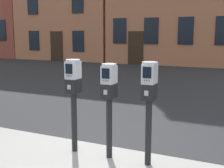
{
  "coord_description": "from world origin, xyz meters",
  "views": [
    {
      "loc": [
        1.89,
        -4.15,
        2.02
      ],
      "look_at": [
        0.04,
        -0.12,
        1.26
      ],
      "focal_mm": 48.36,
      "sensor_mm": 36.0,
      "label": 1
    }
  ],
  "objects": [
    {
      "name": "ground_plane",
      "position": [
        0.0,
        0.0,
        0.0
      ],
      "size": [
        160.0,
        160.0,
        0.0
      ],
      "primitive_type": "plane",
      "color": "#28282B"
    },
    {
      "name": "parking_meter_near_kerb",
      "position": [
        -0.57,
        -0.22,
        1.15
      ],
      "size": [
        0.22,
        0.25,
        1.47
      ],
      "rotation": [
        0.0,
        0.0,
        -1.57
      ],
      "color": "black",
      "rests_on": "sidewalk_slab"
    },
    {
      "name": "parking_meter_twin_adjacent",
      "position": [
        0.04,
        -0.22,
        1.13
      ],
      "size": [
        0.22,
        0.25,
        1.43
      ],
      "rotation": [
        0.0,
        0.0,
        -1.57
      ],
      "color": "black",
      "rests_on": "sidewalk_slab"
    },
    {
      "name": "parking_meter_end_of_row",
      "position": [
        0.65,
        -0.22,
        1.16
      ],
      "size": [
        0.22,
        0.25,
        1.48
      ],
      "rotation": [
        0.0,
        0.0,
        -1.57
      ],
      "color": "black",
      "rests_on": "sidewalk_slab"
    }
  ]
}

